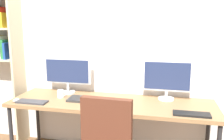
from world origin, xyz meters
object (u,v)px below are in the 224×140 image
Objects in this scene: laptop_closed at (83,99)px; coffee_mug at (61,94)px; computer_mouse at (16,100)px; keyboard_left at (32,102)px; desk at (111,106)px; keyboard_center at (106,107)px; monitor_right at (167,78)px; monitor_left at (68,73)px; keyboard_right at (192,114)px.

coffee_mug is (-0.28, 0.04, 0.03)m from laptop_closed.
keyboard_left is at bearing 0.75° from computer_mouse.
keyboard_left is (-0.84, -0.23, 0.06)m from desk.
coffee_mug reaches higher than keyboard_center.
laptop_closed is at bearing -165.94° from monitor_right.
coffee_mug is (0.42, 0.25, 0.03)m from computer_mouse.
keyboard_center is at bearing -22.07° from coffee_mug.
monitor_left is 0.56m from keyboard_left.
laptop_closed is at bearing 147.34° from keyboard_center.
monitor_left reaches higher than coffee_mug.
computer_mouse is at bearing -179.86° from keyboard_center.
monitor_right is 1.24m from coffee_mug.
coffee_mug reaches higher than laptop_closed.
keyboard_left is (-0.24, -0.44, -0.24)m from monitor_left.
computer_mouse reaches higher than keyboard_left.
keyboard_right is 1.47m from coffee_mug.
laptop_closed reaches higher than keyboard_left.
laptop_closed is at bearing -7.65° from coffee_mug.
coffee_mug reaches higher than desk.
monitor_right is at bearing 12.39° from laptop_closed.
laptop_closed is (0.27, -0.23, -0.24)m from monitor_left.
keyboard_left is at bearing -159.38° from laptop_closed.
keyboard_center is 0.39m from laptop_closed.
monitor_right is 1.50× the size of keyboard_center.
monitor_left is (-0.60, 0.21, 0.30)m from desk.
keyboard_center is (0.60, -0.44, -0.24)m from monitor_left.
keyboard_center is at bearing -36.40° from monitor_left.
laptop_closed is at bearing 22.29° from keyboard_left.
keyboard_center is at bearing -34.33° from laptop_closed.
coffee_mug is (-0.61, 0.25, 0.04)m from keyboard_center.
keyboard_left is 0.84m from keyboard_center.
keyboard_left is 1.06× the size of laptop_closed.
keyboard_right is at bearing -17.07° from monitor_left.
monitor_right is at bearing 15.21° from computer_mouse.
coffee_mug is at bearing 170.30° from keyboard_right.
computer_mouse is at bearing -164.79° from monitor_right.
desk is at bearing 90.00° from keyboard_center.
computer_mouse is 0.49m from coffee_mug.
monitor_left is at bearing 137.87° from laptop_closed.
monitor_right reaches higher than desk.
laptop_closed reaches higher than desk.
monitor_right reaches higher than laptop_closed.
keyboard_center is (-0.60, -0.44, -0.24)m from monitor_right.
computer_mouse is 0.30× the size of laptop_closed.
desk is 6.56× the size of keyboard_right.
keyboard_right is at bearing 0.08° from computer_mouse.
monitor_right is at bearing 17.08° from keyboard_left.
computer_mouse is (-0.44, -0.44, -0.24)m from monitor_left.
keyboard_left is at bearing 180.00° from keyboard_right.
keyboard_center and keyboard_right have the same top height.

